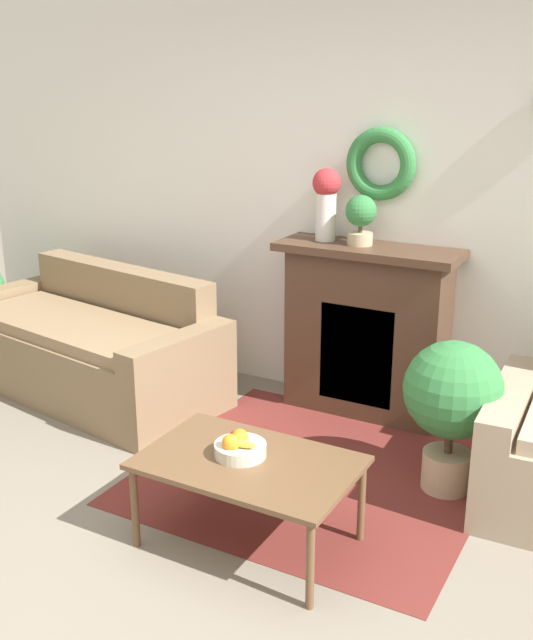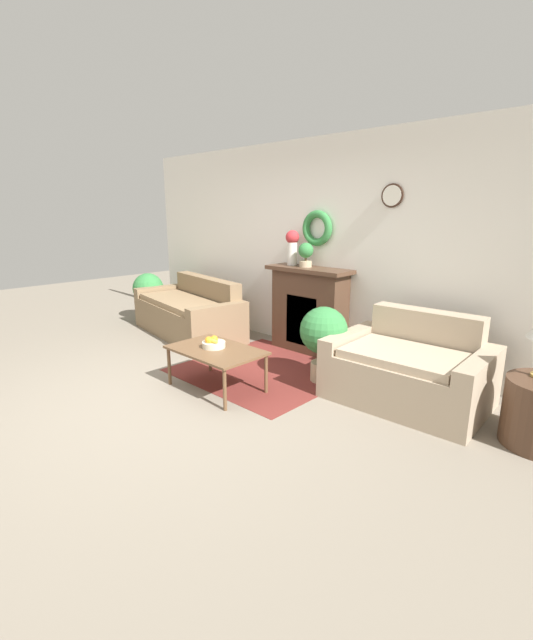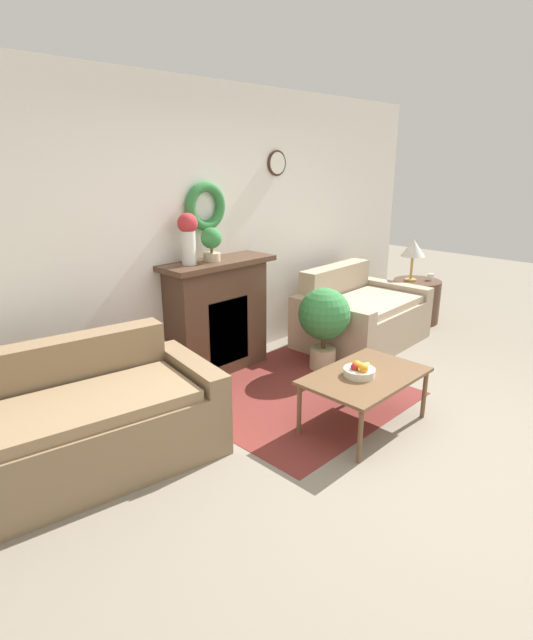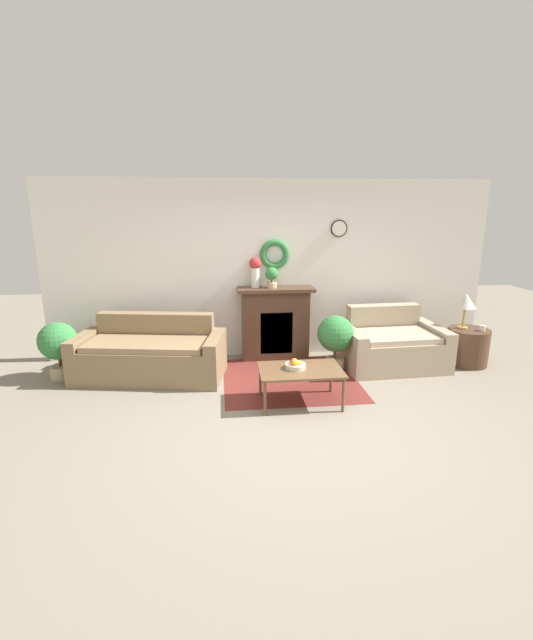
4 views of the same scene
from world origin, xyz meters
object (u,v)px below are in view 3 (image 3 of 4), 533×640
fireplace (218,316)px  fruit_bowl (360,370)px  side_table_by_loveseat (416,301)px  table_lamp (413,249)px  potted_plant_floor_by_loveseat (324,318)px  potted_plant_on_mantel (211,242)px  vase_on_mantel_left (188,235)px  couch_left (67,429)px  coffee_table (365,379)px  mug (431,277)px  loveseat_right (360,316)px

fireplace → fruit_bowl: 1.64m
side_table_by_loveseat → table_lamp: size_ratio=1.14×
potted_plant_floor_by_loveseat → fruit_bowl: bearing=-128.4°
potted_plant_on_mantel → table_lamp: bearing=-10.5°
side_table_by_loveseat → potted_plant_floor_by_loveseat: bearing=-176.8°
vase_on_mantel_left → potted_plant_on_mantel: (0.24, -0.02, -0.09)m
couch_left → potted_plant_floor_by_loveseat: couch_left is taller
coffee_table → side_table_by_loveseat: size_ratio=1.64×
mug → potted_plant_floor_by_loveseat: 2.19m
table_lamp → loveseat_right: bearing=179.5°
coffee_table → fruit_bowl: bearing=167.3°
coffee_table → potted_plant_floor_by_loveseat: potted_plant_floor_by_loveseat is taller
side_table_by_loveseat → vase_on_mantel_left: 3.36m
coffee_table → potted_plant_on_mantel: potted_plant_on_mantel is taller
fireplace → mug: fireplace is taller
loveseat_right → mug: loveseat_right is taller
table_lamp → vase_on_mantel_left: (-3.04, 0.54, 0.43)m
potted_plant_on_mantel → potted_plant_floor_by_loveseat: (0.82, -0.70, -0.76)m
fruit_bowl → table_lamp: size_ratio=0.46×
loveseat_right → mug: bearing=-10.1°
mug → coffee_table: bearing=-161.7°
potted_plant_on_mantel → potted_plant_floor_by_loveseat: potted_plant_on_mantel is taller
table_lamp → mug: 0.45m
coffee_table → table_lamp: size_ratio=1.87×
side_table_by_loveseat → potted_plant_floor_by_loveseat: size_ratio=0.72×
loveseat_right → potted_plant_on_mantel: 2.04m
fireplace → vase_on_mantel_left: (-0.30, 0.01, 0.82)m
couch_left → table_lamp: 4.59m
fireplace → coffee_table: bearing=-87.0°
table_lamp → mug: table_lamp is taller
vase_on_mantel_left → potted_plant_floor_by_loveseat: bearing=-33.9°
table_lamp → vase_on_mantel_left: vase_on_mantel_left is taller
couch_left → potted_plant_on_mantel: (1.75, 0.58, 0.98)m
mug → potted_plant_on_mantel: potted_plant_on_mantel is taller
coffee_table → table_lamp: (2.65, 1.11, 0.55)m
vase_on_mantel_left → potted_plant_floor_by_loveseat: vase_on_mantel_left is taller
fireplace → potted_plant_on_mantel: (-0.06, -0.01, 0.73)m
coffee_table → couch_left: bearing=150.9°
fireplace → mug: (2.95, -0.70, 0.02)m
side_table_by_loveseat → potted_plant_on_mantel: potted_plant_on_mantel is taller
couch_left → coffee_table: 2.17m
coffee_table → potted_plant_floor_by_loveseat: (0.67, 0.94, 0.13)m
fireplace → table_lamp: bearing=-11.1°
mug → table_lamp: bearing=141.8°
side_table_by_loveseat → vase_on_mantel_left: vase_on_mantel_left is taller
loveseat_right → table_lamp: size_ratio=2.83×
fruit_bowl → mug: 3.07m
loveseat_right → potted_plant_floor_by_loveseat: (-0.90, -0.18, 0.22)m
coffee_table → potted_plant_floor_by_loveseat: 1.16m
fireplace → table_lamp: size_ratio=2.20×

